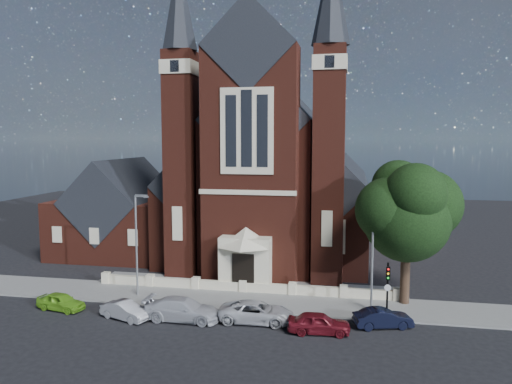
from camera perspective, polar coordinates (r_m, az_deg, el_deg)
ground at (r=49.16m, az=0.70°, el=-8.48°), size 120.00×120.00×0.00m
pavement_strip at (r=39.30m, az=-2.11°, el=-12.27°), size 60.00×5.00×0.12m
forecourt_paving at (r=43.02m, az=-0.88°, el=-10.62°), size 26.00×3.00×0.14m
forecourt_wall at (r=41.15m, az=-1.46°, el=-11.41°), size 24.00×0.40×0.90m
church at (r=55.57m, az=2.18°, el=1.77°), size 20.01×34.90×29.20m
parish_hall at (r=56.14m, az=-15.02°, el=-2.68°), size 12.00×12.20×10.24m
street_tree at (r=38.13m, az=17.07°, el=-2.35°), size 6.40×6.60×10.70m
street_lamp_left at (r=40.16m, az=-13.40°, el=-5.24°), size 1.16×0.22×8.09m
street_lamp_right at (r=36.68m, az=13.32°, el=-6.32°), size 1.16×0.22×8.09m
traffic_signal at (r=35.70m, az=14.82°, el=-10.04°), size 0.28×0.42×4.00m
car_lime_van at (r=39.65m, az=-21.40°, el=-11.58°), size 3.88×2.14×1.25m
car_silver_a at (r=36.39m, az=-14.71°, el=-12.97°), size 3.95×2.47×1.23m
car_silver_b at (r=35.38m, az=-8.38°, el=-13.13°), size 5.33×2.22×1.54m
car_white_suv at (r=34.71m, az=0.06°, el=-13.57°), size 5.12×2.47×1.41m
car_dark_red at (r=33.13m, az=7.20°, el=-14.63°), size 4.10×1.89×1.36m
car_navy at (r=34.84m, az=14.31°, el=-13.80°), size 4.07×2.38×1.27m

